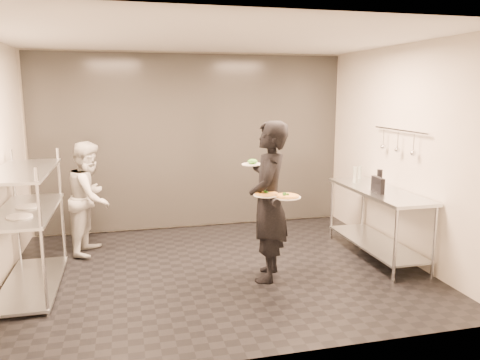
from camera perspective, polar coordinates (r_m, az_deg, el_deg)
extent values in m
cube|color=black|center=(5.95, -2.73, -10.92)|extent=(5.00, 4.00, 0.00)
cube|color=silver|center=(5.56, -3.00, 16.97)|extent=(5.00, 4.00, 0.00)
cube|color=beige|center=(7.54, -5.80, 4.65)|extent=(5.00, 0.00, 2.80)
cube|color=beige|center=(3.68, 3.17, -1.81)|extent=(5.00, 0.00, 2.80)
cube|color=beige|center=(6.54, 19.21, 3.16)|extent=(0.00, 4.00, 2.80)
cube|color=white|center=(7.52, -5.77, 4.63)|extent=(4.90, 0.04, 2.74)
cylinder|color=silver|center=(6.51, -25.65, -3.17)|extent=(0.04, 0.04, 1.50)
cylinder|color=silver|center=(4.95, -23.00, -7.15)|extent=(0.04, 0.04, 1.50)
cylinder|color=silver|center=(6.42, -20.92, -3.00)|extent=(0.04, 0.04, 1.50)
cube|color=silver|center=(5.94, -23.97, -11.41)|extent=(0.60, 1.60, 0.03)
cube|color=silver|center=(5.69, -24.62, -3.43)|extent=(0.60, 1.60, 0.03)
cube|color=silver|center=(5.60, -24.98, 1.04)|extent=(0.60, 1.60, 0.03)
cylinder|color=white|center=(5.35, -25.32, -4.07)|extent=(0.26, 0.26, 0.01)
cylinder|color=white|center=(5.78, -24.47, -2.95)|extent=(0.26, 0.26, 0.01)
cylinder|color=silver|center=(5.73, 18.40, -7.58)|extent=(0.04, 0.04, 0.90)
cylinder|color=silver|center=(7.17, 11.10, -3.53)|extent=(0.04, 0.04, 0.90)
cylinder|color=silver|center=(6.01, 22.63, -6.99)|extent=(0.04, 0.04, 0.90)
cylinder|color=silver|center=(7.41, 14.75, -3.24)|extent=(0.04, 0.04, 0.90)
cube|color=silver|center=(6.64, 16.21, -7.38)|extent=(0.57, 1.71, 0.03)
cube|color=silver|center=(6.45, 16.55, -1.29)|extent=(0.60, 1.80, 0.04)
cylinder|color=silver|center=(6.48, 18.92, 5.78)|extent=(0.02, 1.20, 0.02)
cylinder|color=silver|center=(6.19, 20.44, 4.27)|extent=(0.01, 0.01, 0.22)
sphere|color=silver|center=(6.20, 20.36, 3.07)|extent=(0.07, 0.07, 0.07)
cylinder|color=silver|center=(6.48, 18.70, 4.64)|extent=(0.01, 0.01, 0.22)
sphere|color=silver|center=(6.49, 18.64, 3.50)|extent=(0.07, 0.07, 0.07)
cylinder|color=silver|center=(6.77, 17.12, 4.98)|extent=(0.01, 0.01, 0.22)
sphere|color=silver|center=(6.79, 17.06, 3.89)|extent=(0.07, 0.07, 0.07)
imported|color=black|center=(5.45, 3.50, -2.65)|extent=(0.68, 0.80, 1.87)
imported|color=beige|center=(6.70, -17.81, -2.06)|extent=(0.76, 0.87, 1.54)
cylinder|color=white|center=(5.25, 3.25, -1.83)|extent=(0.30, 0.30, 0.01)
cylinder|color=gold|center=(5.25, 3.25, -1.70)|extent=(0.26, 0.26, 0.02)
cylinder|color=#B95F18|center=(5.25, 3.25, -1.59)|extent=(0.23, 0.23, 0.01)
sphere|color=#1D5513|center=(5.25, 3.25, -1.51)|extent=(0.04, 0.04, 0.04)
cylinder|color=white|center=(5.23, 5.73, -2.10)|extent=(0.31, 0.31, 0.01)
cylinder|color=gold|center=(5.22, 5.73, -1.97)|extent=(0.28, 0.28, 0.02)
cylinder|color=#B95F18|center=(5.22, 5.73, -1.87)|extent=(0.24, 0.24, 0.01)
sphere|color=#1D5513|center=(5.22, 5.74, -1.78)|extent=(0.04, 0.04, 0.04)
cylinder|color=white|center=(5.61, 1.53, 1.92)|extent=(0.26, 0.26, 0.01)
ellipsoid|color=#246C1B|center=(5.61, 1.53, 2.27)|extent=(0.13, 0.13, 0.07)
cube|color=black|center=(6.22, 16.45, -0.58)|extent=(0.08, 0.28, 0.20)
cylinder|color=gray|center=(6.84, 13.87, 0.65)|extent=(0.06, 0.06, 0.23)
cylinder|color=gray|center=(7.19, 14.38, 0.96)|extent=(0.06, 0.06, 0.19)
cylinder|color=black|center=(6.52, 16.64, 0.13)|extent=(0.07, 0.07, 0.25)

